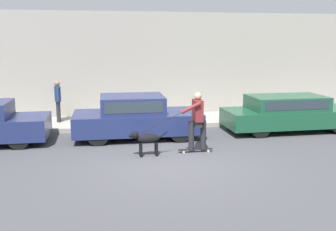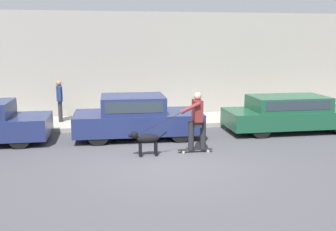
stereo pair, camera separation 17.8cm
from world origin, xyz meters
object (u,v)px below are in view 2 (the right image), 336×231
parked_car_1 (137,117)px  parked_car_2 (291,114)px  skateboarder (197,119)px  pedestrian_with_bag (60,99)px  dog (146,139)px

parked_car_1 → parked_car_2: size_ratio=0.89×
skateboarder → pedestrian_with_bag: bearing=-45.6°
parked_car_1 → parked_car_2: parked_car_1 is taller
parked_car_1 → dog: bearing=-87.3°
parked_car_2 → dog: bearing=-158.0°
parked_car_1 → pedestrian_with_bag: bearing=139.6°
dog → pedestrian_with_bag: 5.15m
parked_car_2 → dog: parked_car_2 is taller
parked_car_2 → skateboarder: size_ratio=2.08×
dog → pedestrian_with_bag: bearing=-61.6°
parked_car_2 → dog: 5.61m
dog → pedestrian_with_bag: pedestrian_with_bag is taller
parked_car_1 → dog: parked_car_1 is taller
skateboarder → dog: bearing=6.0°
parked_car_1 → skateboarder: bearing=-51.8°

